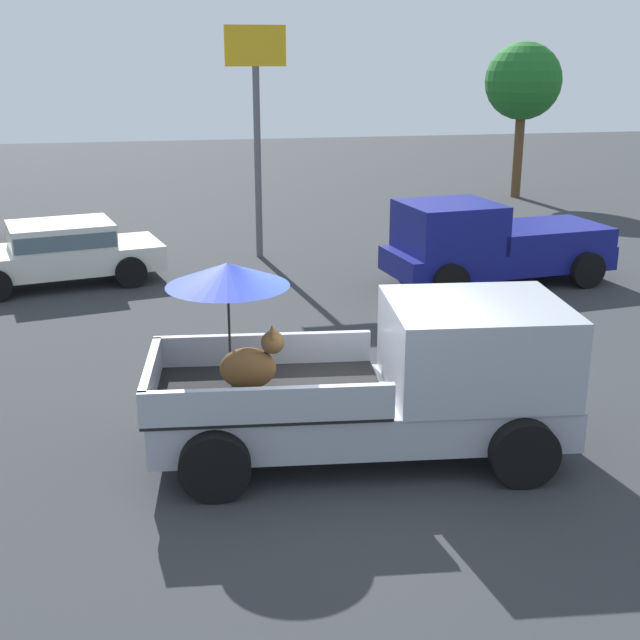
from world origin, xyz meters
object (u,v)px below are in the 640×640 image
object	(u,v)px
pickup_truck_red	(490,244)
motel_sign	(256,98)
pickup_truck_main	(391,376)
parked_sedan_near	(59,250)

from	to	relation	value
pickup_truck_red	motel_sign	world-z (taller)	motel_sign
pickup_truck_main	motel_sign	distance (m)	11.13
parked_sedan_near	pickup_truck_main	bearing A→B (deg)	105.07
pickup_truck_main	parked_sedan_near	size ratio (longest dim) A/B	1.14
pickup_truck_red	motel_sign	distance (m)	6.37
pickup_truck_red	parked_sedan_near	size ratio (longest dim) A/B	1.09
motel_sign	pickup_truck_red	bearing A→B (deg)	-38.14
pickup_truck_red	pickup_truck_main	bearing A→B (deg)	52.35
pickup_truck_red	parked_sedan_near	bearing A→B (deg)	-18.46
motel_sign	parked_sedan_near	bearing A→B (deg)	-159.58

